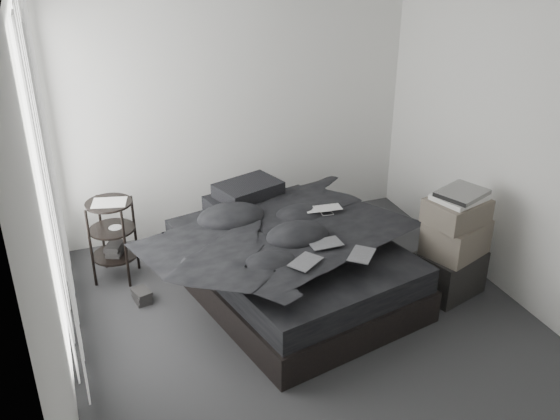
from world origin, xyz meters
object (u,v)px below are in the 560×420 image
object	(u,v)px
bed	(292,278)
side_stand	(114,241)
laptop	(325,204)
box_lower	(449,272)

from	to	relation	value
bed	side_stand	xyz separation A→B (m)	(-1.39, 0.79, 0.23)
laptop	side_stand	world-z (taller)	laptop
laptop	side_stand	size ratio (longest dim) A/B	0.44
bed	side_stand	bearing A→B (deg)	138.20
bed	side_stand	world-z (taller)	side_stand
bed	laptop	bearing A→B (deg)	7.50
side_stand	laptop	bearing A→B (deg)	-20.79
side_stand	box_lower	distance (m)	2.94
laptop	box_lower	world-z (taller)	laptop
bed	box_lower	bearing A→B (deg)	-32.43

